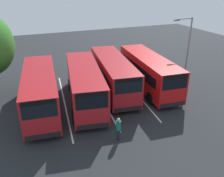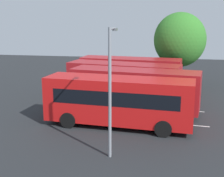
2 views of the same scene
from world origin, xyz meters
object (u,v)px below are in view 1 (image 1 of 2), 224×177
bus_center_right (113,74)px  street_lamp (187,45)px  bus_far_left (40,90)px  bus_far_right (149,71)px  bus_center_left (85,84)px  pedestrian (118,127)px

bus_center_right → street_lamp: size_ratio=1.50×
bus_center_right → street_lamp: 8.18m
bus_far_left → street_lamp: bearing=99.4°
bus_center_right → bus_far_right: (0.66, 3.45, 0.00)m
bus_far_left → bus_center_left: 3.66m
bus_far_left → street_lamp: size_ratio=1.49×
bus_far_left → pedestrian: size_ratio=5.79×
bus_far_right → street_lamp: (-0.34, 4.46, 2.04)m
pedestrian → bus_center_left: bearing=58.1°
bus_far_right → pedestrian: (6.69, -6.08, -0.79)m
bus_far_left → pedestrian: (6.18, 4.19, -0.79)m
bus_center_right → street_lamp: (0.32, 7.92, 2.04)m
bus_far_right → pedestrian: bus_far_right is taller
bus_center_right → street_lamp: street_lamp is taller
bus_far_right → pedestrian: bearing=-37.3°
bus_center_left → bus_far_right: bearing=105.5°
pedestrian → bus_center_right: bearing=33.3°
bus_far_left → bus_far_right: same height
pedestrian → street_lamp: 12.98m
bus_center_right → bus_far_right: bearing=87.1°
bus_center_left → bus_center_right: 3.43m
bus_far_left → pedestrian: 7.51m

